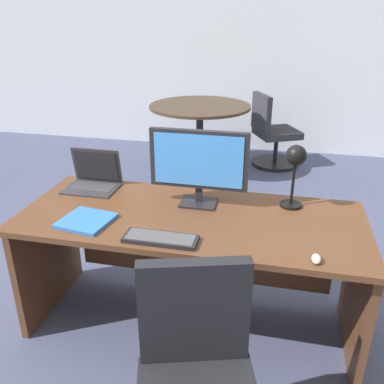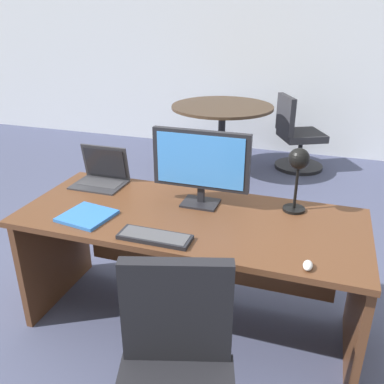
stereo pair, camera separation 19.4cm
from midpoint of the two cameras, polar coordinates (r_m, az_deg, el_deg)
The scene contains 11 objects.
ground at distance 3.83m, azimuth 8.39°, elevation -3.22°, with size 12.00×12.00×0.00m, color #474C6B.
back_wall at distance 5.49m, azimuth 13.57°, elevation 19.80°, with size 10.00×0.10×2.80m, color silver.
desk at distance 2.34m, azimuth 2.52°, elevation -7.35°, with size 1.83×0.76×0.72m.
monitor at distance 2.22m, azimuth 3.72°, elevation 4.04°, with size 0.54×0.16×0.42m.
laptop at distance 2.63m, azimuth -10.19°, elevation 2.72°, with size 0.31×0.24×0.23m.
keyboard at distance 1.97m, azimuth -2.34°, elevation -6.29°, with size 0.35×0.12×0.02m.
mouse at distance 1.85m, azimuth 18.68°, elevation -9.66°, with size 0.04×0.07×0.03m.
desk_lamp at distance 2.22m, azimuth 16.92°, elevation 3.29°, with size 0.12×0.14×0.36m.
book at distance 2.21m, azimuth -11.89°, elevation -3.30°, with size 0.28×0.27×0.02m.
meeting_table at distance 4.65m, azimuth 5.37°, elevation 9.52°, with size 1.11×1.11×0.77m.
meeting_chair_near at distance 5.00m, azimuth 15.32°, elevation 6.95°, with size 0.63×0.62×0.86m.
Camera 2 is at (0.63, -1.85, 1.72)m, focal length 38.60 mm.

